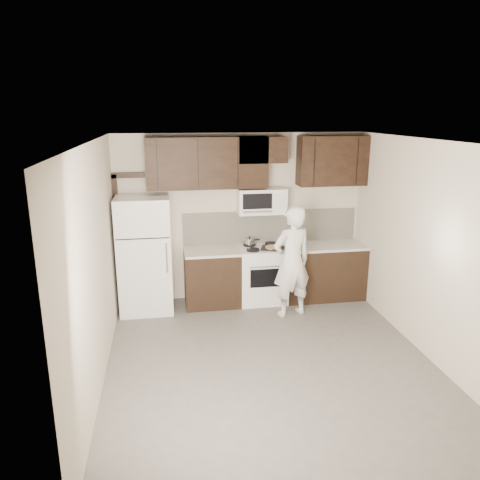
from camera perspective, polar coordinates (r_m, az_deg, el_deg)
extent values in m
plane|color=#555350|center=(6.05, 3.65, -14.56)|extent=(4.50, 4.50, 0.00)
plane|color=beige|center=(7.64, 0.08, 2.79)|extent=(4.00, 0.00, 4.00)
plane|color=white|center=(5.25, 4.16, 11.88)|extent=(4.50, 4.50, 0.00)
cube|color=black|center=(7.53, -3.42, -4.68)|extent=(0.87, 0.62, 0.87)
cube|color=black|center=(7.92, 10.08, -3.87)|extent=(1.32, 0.62, 0.87)
cube|color=beige|center=(7.39, -3.47, -1.36)|extent=(0.87, 0.64, 0.04)
cube|color=beige|center=(7.79, 10.23, -0.71)|extent=(1.32, 0.64, 0.04)
cube|color=white|center=(7.65, 2.68, -4.27)|extent=(0.76, 0.62, 0.89)
cube|color=white|center=(7.51, 2.72, -1.00)|extent=(0.76, 0.62, 0.02)
cube|color=black|center=(7.35, 3.18, -4.66)|extent=(0.50, 0.01, 0.30)
cylinder|color=silver|center=(7.25, 3.26, -3.27)|extent=(0.55, 0.02, 0.02)
cylinder|color=black|center=(7.32, 1.59, -1.21)|extent=(0.20, 0.20, 0.03)
cylinder|color=black|center=(7.40, 4.33, -1.07)|extent=(0.20, 0.20, 0.03)
cylinder|color=black|center=(7.61, 1.17, -0.57)|extent=(0.20, 0.20, 0.03)
cylinder|color=black|center=(7.68, 3.81, -0.45)|extent=(0.20, 0.20, 0.03)
cube|color=beige|center=(7.76, 3.74, 1.67)|extent=(2.90, 0.02, 0.54)
cube|color=black|center=(7.25, -4.04, 9.36)|extent=(1.85, 0.35, 0.78)
cube|color=black|center=(7.69, 11.17, 9.46)|extent=(1.10, 0.35, 0.78)
cube|color=black|center=(7.36, 2.66, 10.96)|extent=(0.76, 0.35, 0.40)
cube|color=white|center=(7.45, 2.61, 4.80)|extent=(0.76, 0.38, 0.40)
cube|color=black|center=(7.23, 2.15, 4.73)|extent=(0.46, 0.01, 0.24)
cube|color=silver|center=(7.31, 4.93, 4.80)|extent=(0.18, 0.01, 0.24)
cylinder|color=silver|center=(7.24, 2.17, 3.45)|extent=(0.46, 0.02, 0.02)
cube|color=white|center=(7.31, -11.53, -1.75)|extent=(0.80, 0.72, 1.80)
cube|color=black|center=(6.87, -11.78, 0.15)|extent=(0.77, 0.01, 0.02)
cylinder|color=silver|center=(6.92, -8.93, -2.18)|extent=(0.03, 0.03, 0.45)
cube|color=black|center=(7.61, -14.59, -0.09)|extent=(0.08, 0.08, 2.10)
cube|color=black|center=(7.39, -13.50, 7.69)|extent=(0.50, 0.08, 0.08)
cylinder|color=silver|center=(7.60, 1.17, -0.24)|extent=(0.16, 0.16, 0.12)
sphere|color=black|center=(7.58, 1.17, 0.31)|extent=(0.03, 0.03, 0.03)
cylinder|color=black|center=(7.65, 1.94, 0.02)|extent=(0.15, 0.07, 0.02)
cube|color=black|center=(7.44, 4.08, -1.01)|extent=(0.45, 0.39, 0.02)
cylinder|color=#D1BC8C|center=(7.44, 4.08, -0.87)|extent=(0.32, 0.32, 0.02)
imported|color=silver|center=(7.03, 6.34, -2.65)|extent=(0.71, 0.56, 1.70)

